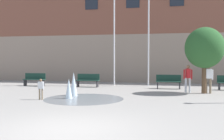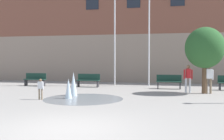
{
  "view_description": "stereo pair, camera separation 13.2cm",
  "coord_description": "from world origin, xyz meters",
  "views": [
    {
      "loc": [
        2.58,
        -6.64,
        1.87
      ],
      "look_at": [
        -0.37,
        8.04,
        1.3
      ],
      "focal_mm": 42.0,
      "sensor_mm": 36.0,
      "label": 1
    },
    {
      "loc": [
        2.71,
        -6.61,
        1.87
      ],
      "look_at": [
        -0.37,
        8.04,
        1.3
      ],
      "focal_mm": 42.0,
      "sensor_mm": 36.0,
      "label": 2
    }
  ],
  "objects": [
    {
      "name": "ground_plane",
      "position": [
        0.0,
        0.0,
        0.0
      ],
      "size": [
        100.0,
        100.0,
        0.0
      ],
      "primitive_type": "plane",
      "color": "gray"
    },
    {
      "name": "library_building",
      "position": [
        0.0,
        17.89,
        4.45
      ],
      "size": [
        36.0,
        6.05,
        8.9
      ],
      "color": "gray",
      "rests_on": "ground"
    },
    {
      "name": "splash_fountain",
      "position": [
        -1.81,
        5.81,
        0.42
      ],
      "size": [
        3.84,
        3.84,
        1.25
      ],
      "color": "gray",
      "rests_on": "ground"
    },
    {
      "name": "park_bench_under_left_flagpole",
      "position": [
        -6.69,
        10.86,
        0.48
      ],
      "size": [
        1.6,
        0.44,
        0.91
      ],
      "color": "#28282D",
      "rests_on": "ground"
    },
    {
      "name": "park_bench_center",
      "position": [
        -2.63,
        10.81,
        0.48
      ],
      "size": [
        1.6,
        0.44,
        0.91
      ],
      "color": "#28282D",
      "rests_on": "ground"
    },
    {
      "name": "park_bench_near_trashcan",
      "position": [
        2.85,
        10.75,
        0.48
      ],
      "size": [
        1.6,
        0.44,
        0.91
      ],
      "color": "#28282D",
      "rests_on": "ground"
    },
    {
      "name": "child_running",
      "position": [
        -3.13,
        4.75,
        0.58
      ],
      "size": [
        0.31,
        0.15,
        0.99
      ],
      "rotation": [
        0.0,
        0.0,
        -3.0
      ],
      "color": "#89755B",
      "rests_on": "ground"
    },
    {
      "name": "adult_near_bench",
      "position": [
        5.0,
        8.74,
        0.93
      ],
      "size": [
        0.5,
        0.29,
        1.59
      ],
      "rotation": [
        0.0,
        0.0,
        0.3
      ],
      "color": "#89755B",
      "rests_on": "ground"
    },
    {
      "name": "teen_by_trashcan",
      "position": [
        3.9,
        8.9,
        0.93
      ],
      "size": [
        0.5,
        0.37,
        1.59
      ],
      "rotation": [
        0.0,
        0.0,
        1.77
      ],
      "color": "silver",
      "rests_on": "ground"
    },
    {
      "name": "flagpole_left",
      "position": [
        -1.04,
        12.36,
        4.73
      ],
      "size": [
        0.8,
        0.1,
        8.96
      ],
      "color": "silver",
      "rests_on": "ground"
    },
    {
      "name": "flagpole_right",
      "position": [
        1.47,
        12.36,
        4.94
      ],
      "size": [
        0.8,
        0.1,
        9.37
      ],
      "color": "silver",
      "rests_on": "ground"
    },
    {
      "name": "street_tree_near_building",
      "position": [
        4.76,
        8.7,
        2.54
      ],
      "size": [
        2.15,
        2.15,
        3.7
      ],
      "color": "brown",
      "rests_on": "ground"
    }
  ]
}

